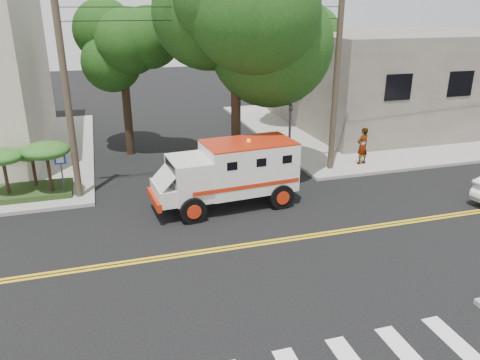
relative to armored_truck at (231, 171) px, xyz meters
name	(u,v)px	position (x,y,z in m)	size (l,w,h in m)	color
ground	(247,245)	(-0.42, -3.50, -1.51)	(100.00, 100.00, 0.00)	black
sidewalk_ne	(376,125)	(13.08, 10.00, -1.43)	(17.00, 17.00, 0.15)	gray
building_right	(396,78)	(14.58, 10.50, 1.64)	(14.00, 12.00, 6.00)	#605A52
utility_pole_left	(67,94)	(-6.02, 2.50, 2.99)	(0.28, 0.28, 9.00)	#382D23
utility_pole_right	(336,80)	(5.88, 2.70, 2.99)	(0.28, 0.28, 9.00)	#382D23
tree_main	(248,19)	(1.52, 2.71, 5.69)	(6.08, 5.70, 9.85)	black
tree_left	(129,47)	(-3.10, 8.29, 4.22)	(4.48, 4.20, 7.70)	black
tree_right	(304,32)	(8.42, 12.27, 4.59)	(4.80, 4.50, 8.20)	black
traffic_signal	(290,134)	(3.38, 2.10, 0.72)	(0.15, 0.18, 3.60)	#3F3F42
accessibility_sign	(61,169)	(-6.62, 2.67, -0.14)	(0.45, 0.10, 2.02)	#3F3F42
palm_planter	(30,162)	(-7.86, 3.13, 0.14)	(3.52, 2.63, 2.36)	#1E3314
armored_truck	(231,171)	(0.00, 0.00, 0.00)	(5.97, 2.75, 2.65)	silver
pedestrian_a	(363,146)	(7.70, 2.84, -0.42)	(0.69, 0.45, 1.88)	gray
pedestrian_b	(349,133)	(8.69, 5.95, -0.59)	(0.75, 0.58, 1.54)	gray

